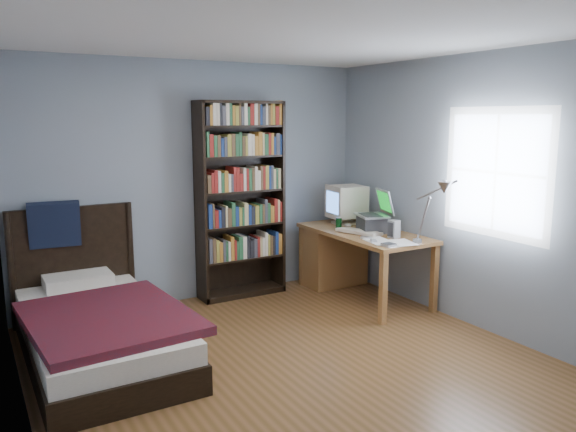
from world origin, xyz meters
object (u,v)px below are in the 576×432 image
object	(u,v)px
desk	(340,252)
desk_lamp	(440,194)
laptop	(373,221)
bookshelf	(241,200)
speaker	(394,229)
keyboard	(359,232)
bed	(96,324)
soda_can	(339,223)
crt_monitor	(346,202)

from	to	relation	value
desk	desk_lamp	distance (m)	1.75
desk	laptop	size ratio (longest dim) A/B	3.38
desk	bookshelf	bearing A→B (deg)	163.54
desk_lamp	speaker	bearing A→B (deg)	82.10
desk_lamp	bookshelf	bearing A→B (deg)	119.55
keyboard	desk	bearing A→B (deg)	58.64
bed	soda_can	bearing A→B (deg)	7.10
soda_can	bookshelf	xyz separation A→B (m)	(-0.95, 0.48, 0.26)
bookshelf	soda_can	bearing A→B (deg)	-26.89
keyboard	bookshelf	bearing A→B (deg)	122.33
crt_monitor	speaker	bearing A→B (deg)	-91.18
laptop	speaker	world-z (taller)	laptop
speaker	laptop	bearing A→B (deg)	82.62
laptop	speaker	distance (m)	0.34
speaker	bed	size ratio (longest dim) A/B	0.08
bookshelf	bed	distance (m)	2.05
bookshelf	keyboard	bearing A→B (deg)	-39.37
bed	laptop	bearing A→B (deg)	-0.03
keyboard	soda_can	bearing A→B (deg)	77.09
keyboard	soda_can	world-z (taller)	soda_can
desk	bed	bearing A→B (deg)	-170.08
laptop	bookshelf	bearing A→B (deg)	144.80
desk_lamp	soda_can	bearing A→B (deg)	94.33
bed	desk	bearing A→B (deg)	9.92
keyboard	soda_can	xyz separation A→B (m)	(-0.03, 0.32, 0.04)
desk_lamp	keyboard	bearing A→B (deg)	94.01
soda_can	speaker	bearing A→B (deg)	-73.38
desk	bed	xyz separation A→B (m)	(-2.80, -0.49, -0.16)
laptop	speaker	bearing A→B (deg)	-90.53
laptop	soda_can	size ratio (longest dim) A/B	3.95
speaker	desk	bearing A→B (deg)	87.24
desk_lamp	keyboard	distance (m)	1.17
desk	keyboard	xyz separation A→B (m)	(-0.11, -0.48, 0.33)
desk	speaker	distance (m)	0.93
crt_monitor	bed	size ratio (longest dim) A/B	0.21
laptop	soda_can	xyz separation A→B (m)	(-0.20, 0.33, -0.06)
speaker	bookshelf	bearing A→B (deg)	128.00
laptop	bed	bearing A→B (deg)	179.97
laptop	desk	bearing A→B (deg)	97.28
soda_can	desk_lamp	bearing A→B (deg)	-85.67
desk	laptop	world-z (taller)	laptop
crt_monitor	desk_lamp	xyz separation A→B (m)	(-0.11, -1.55, 0.28)
desk_lamp	bookshelf	size ratio (longest dim) A/B	0.32
crt_monitor	keyboard	world-z (taller)	crt_monitor
desk_lamp	desk	bearing A→B (deg)	88.60
laptop	keyboard	size ratio (longest dim) A/B	0.96
speaker	soda_can	world-z (taller)	speaker
desk_lamp	speaker	xyz separation A→B (m)	(0.10, 0.70, -0.44)
laptop	keyboard	bearing A→B (deg)	176.64
desk_lamp	soda_can	size ratio (longest dim) A/B	5.71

